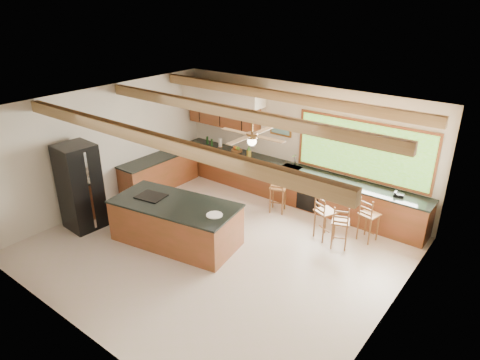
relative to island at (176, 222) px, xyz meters
The scene contains 9 objects.
ground 1.06m from the island, 23.53° to the left, with size 7.20×7.20×0.00m, color beige.
room_shell 2.14m from the island, 55.92° to the left, with size 7.27×6.54×3.02m.
counter_run 2.90m from the island, 89.08° to the left, with size 7.12×3.10×1.24m.
island is the anchor object (origin of this frame).
refrigerator 2.39m from the island, 159.51° to the right, with size 0.82×0.80×2.00m.
bar_stool_a 2.67m from the island, 68.74° to the left, with size 0.50×0.50×1.08m.
bar_stool_b 3.22m from the island, 39.56° to the left, with size 0.52×0.52×1.09m.
bar_stool_c 3.48m from the island, 33.59° to the left, with size 0.47×0.47×1.01m.
bar_stool_d 4.15m from the island, 38.05° to the left, with size 0.45×0.45×1.05m.
Camera 1 is at (5.16, -5.90, 5.02)m, focal length 32.00 mm.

